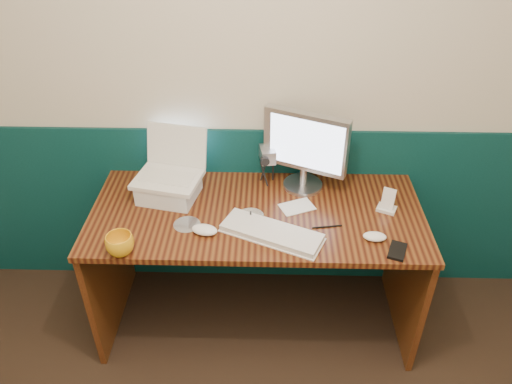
{
  "coord_description": "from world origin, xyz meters",
  "views": [
    {
      "loc": [
        0.07,
        -0.53,
        2.2
      ],
      "look_at": [
        0.02,
        1.23,
        0.97
      ],
      "focal_mm": 35.0,
      "sensor_mm": 36.0,
      "label": 1
    }
  ],
  "objects_px": {
    "mug": "(120,244)",
    "laptop": "(165,158)",
    "desk": "(257,269)",
    "monitor": "(305,151)",
    "keyboard": "(272,233)",
    "camcorder": "(267,166)"
  },
  "relations": [
    {
      "from": "monitor",
      "to": "desk",
      "type": "bearing_deg",
      "value": -111.48
    },
    {
      "from": "keyboard",
      "to": "camcorder",
      "type": "bearing_deg",
      "value": 117.47
    },
    {
      "from": "keyboard",
      "to": "mug",
      "type": "distance_m",
      "value": 0.66
    },
    {
      "from": "camcorder",
      "to": "keyboard",
      "type": "bearing_deg",
      "value": -97.55
    },
    {
      "from": "desk",
      "to": "monitor",
      "type": "relative_size",
      "value": 3.78
    },
    {
      "from": "laptop",
      "to": "mug",
      "type": "distance_m",
      "value": 0.48
    },
    {
      "from": "keyboard",
      "to": "mug",
      "type": "height_order",
      "value": "mug"
    },
    {
      "from": "desk",
      "to": "mug",
      "type": "height_order",
      "value": "mug"
    },
    {
      "from": "desk",
      "to": "laptop",
      "type": "relative_size",
      "value": 5.14
    },
    {
      "from": "desk",
      "to": "camcorder",
      "type": "distance_m",
      "value": 0.54
    },
    {
      "from": "laptop",
      "to": "desk",
      "type": "bearing_deg",
      "value": -2.2
    },
    {
      "from": "desk",
      "to": "monitor",
      "type": "height_order",
      "value": "monitor"
    },
    {
      "from": "laptop",
      "to": "monitor",
      "type": "relative_size",
      "value": 0.73
    },
    {
      "from": "monitor",
      "to": "laptop",
      "type": "bearing_deg",
      "value": -146.31
    },
    {
      "from": "mug",
      "to": "laptop",
      "type": "bearing_deg",
      "value": 72.05
    },
    {
      "from": "camcorder",
      "to": "laptop",
      "type": "bearing_deg",
      "value": -174.03
    },
    {
      "from": "keyboard",
      "to": "mug",
      "type": "relative_size",
      "value": 3.75
    },
    {
      "from": "keyboard",
      "to": "desk",
      "type": "bearing_deg",
      "value": 136.25
    },
    {
      "from": "camcorder",
      "to": "monitor",
      "type": "bearing_deg",
      "value": -21.41
    },
    {
      "from": "mug",
      "to": "desk",
      "type": "bearing_deg",
      "value": 28.28
    },
    {
      "from": "laptop",
      "to": "monitor",
      "type": "distance_m",
      "value": 0.68
    },
    {
      "from": "monitor",
      "to": "keyboard",
      "type": "distance_m",
      "value": 0.47
    }
  ]
}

